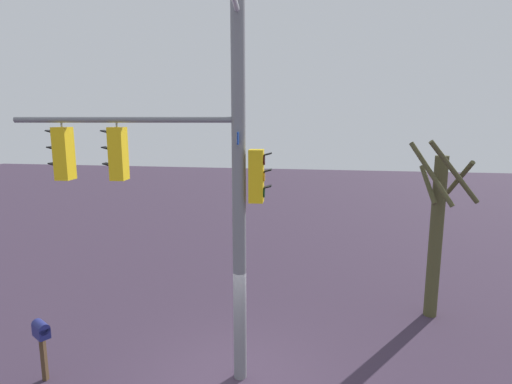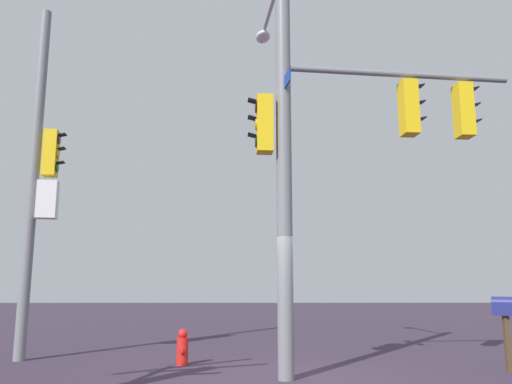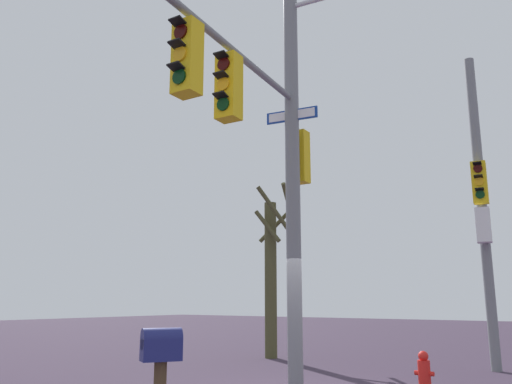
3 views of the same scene
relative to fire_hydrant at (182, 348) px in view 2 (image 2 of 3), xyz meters
The scene contains 5 objects.
ground_plane 2.71m from the fire_hydrant, 125.25° to the right, with size 80.00×80.00×0.00m, color #392B3D.
main_signal_pole_assembly 5.39m from the fire_hydrant, 118.84° to the right, with size 3.54×5.31×8.37m.
secondary_pole_assembly 5.23m from the fire_hydrant, 79.68° to the left, with size 0.43×0.80×8.28m.
fire_hydrant is the anchor object (origin of this frame).
mailbox 6.47m from the fire_hydrant, 98.21° to the right, with size 0.44×0.50×1.41m.
Camera 2 is at (-9.57, 0.71, 1.63)m, focal length 36.16 mm.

